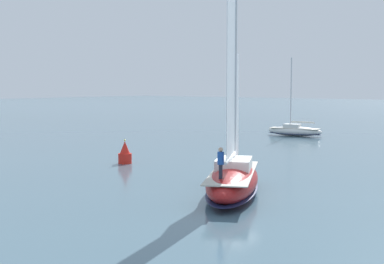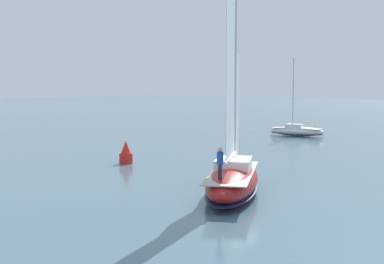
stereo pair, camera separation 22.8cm
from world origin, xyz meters
TOP-DOWN VIEW (x-y plane):
  - ground_plane at (0.00, 0.00)m, footprint 400.00×400.00m
  - sailboat_main at (0.01, 0.01)m, footprint 10.13×7.27m
  - sailboat_moored_near_marina at (34.09, 14.31)m, footprint 3.00×7.20m
  - channel_buoy at (4.78, 13.78)m, footprint 1.08×1.08m

SIDE VIEW (x-z plane):
  - ground_plane at x=0.00m, z-range 0.00..0.00m
  - sailboat_moored_near_marina at x=34.09m, z-range -4.15..5.46m
  - channel_buoy at x=4.78m, z-range -0.21..1.76m
  - sailboat_main at x=0.01m, z-range -5.79..7.97m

